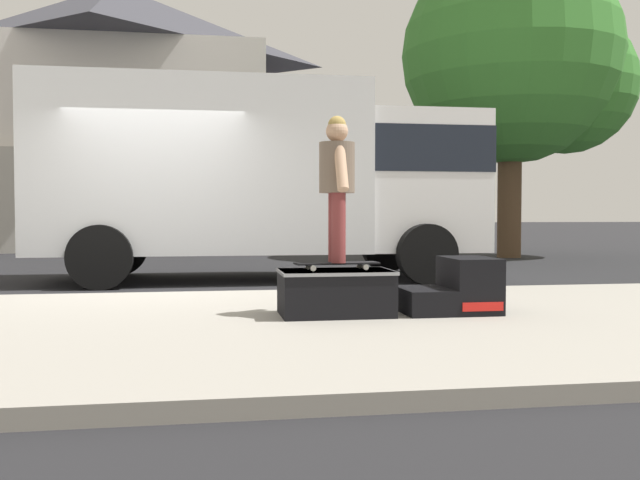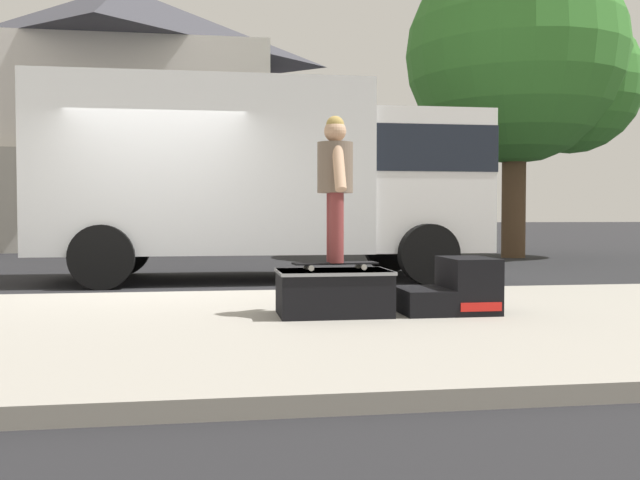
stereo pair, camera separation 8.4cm
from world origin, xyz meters
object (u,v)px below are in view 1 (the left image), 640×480
at_px(skate_box, 335,291).
at_px(skater_kid, 337,176).
at_px(kicker_ramp, 455,290).
at_px(box_truck, 264,173).
at_px(skateboard, 337,264).
at_px(street_tree_main, 523,62).

relative_size(skate_box, skater_kid, 0.77).
relative_size(kicker_ramp, box_truck, 0.13).
relative_size(skateboard, skater_kid, 0.59).
height_order(skate_box, street_tree_main, street_tree_main).
xyz_separation_m(box_truck, street_tree_main, (6.55, 4.63, 2.94)).
relative_size(skate_box, kicker_ramp, 1.17).
relative_size(skateboard, street_tree_main, 0.11).
relative_size(skater_kid, box_truck, 0.19).
relative_size(skate_box, skateboard, 1.29).
bearing_deg(box_truck, street_tree_main, 35.28).
relative_size(kicker_ramp, street_tree_main, 0.12).
distance_m(skateboard, street_tree_main, 12.10).
bearing_deg(street_tree_main, skateboard, -123.45).
bearing_deg(skate_box, skateboard, 58.06).
bearing_deg(skateboard, skater_kid, -104.04).
bearing_deg(kicker_ramp, street_tree_main, 61.65).
xyz_separation_m(kicker_ramp, street_tree_main, (5.15, 9.55, 4.31)).
bearing_deg(skater_kid, skate_box, -121.94).
bearing_deg(skateboard, skate_box, -121.94).
bearing_deg(skateboard, street_tree_main, 56.55).
bearing_deg(skateboard, kicker_ramp, -1.53).
bearing_deg(box_truck, kicker_ramp, -74.13).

